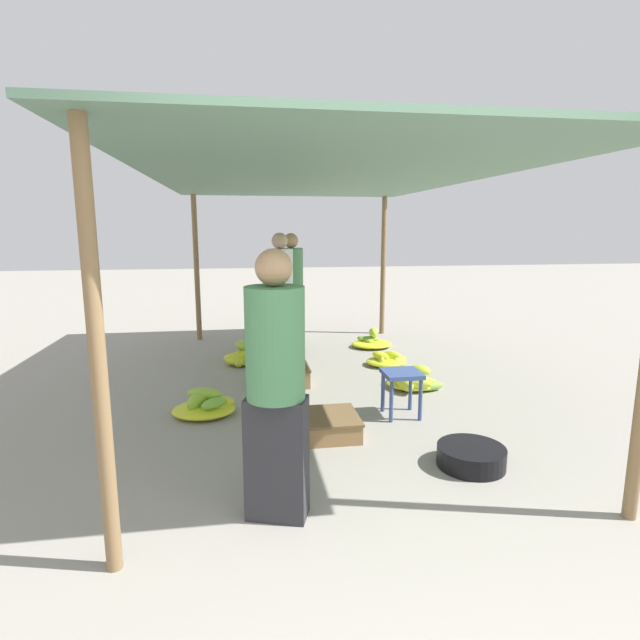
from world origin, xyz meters
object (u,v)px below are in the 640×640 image
at_px(stool, 402,380).
at_px(banana_pile_left_1, 240,357).
at_px(vendor_foreground, 276,383).
at_px(banana_pile_right_2, 412,380).
at_px(basin_black, 471,456).
at_px(banana_pile_right_1, 387,360).
at_px(shopper_walking_mid, 280,292).
at_px(crate_near, 327,425).
at_px(banana_pile_right_0, 371,342).
at_px(crate_mid, 287,375).
at_px(shopper_walking_far, 291,287).
at_px(banana_pile_left_0, 207,405).

distance_m(stool, banana_pile_left_1, 2.52).
height_order(vendor_foreground, banana_pile_right_2, vendor_foreground).
xyz_separation_m(vendor_foreground, banana_pile_right_2, (1.63, 2.24, -0.75)).
bearing_deg(vendor_foreground, stool, 49.55).
distance_m(basin_black, banana_pile_right_1, 2.74).
bearing_deg(banana_pile_right_2, shopper_walking_mid, 125.66).
bearing_deg(vendor_foreground, crate_near, 66.32).
bearing_deg(banana_pile_right_0, basin_black, -93.37).
bearing_deg(banana_pile_right_2, basin_black, -95.68).
bearing_deg(crate_mid, stool, -49.56).
relative_size(banana_pile_right_0, banana_pile_right_2, 0.91).
bearing_deg(crate_near, stool, 23.72).
bearing_deg(shopper_walking_far, crate_mid, -97.34).
distance_m(banana_pile_left_1, crate_mid, 1.03).
distance_m(banana_pile_right_2, crate_near, 1.58).
bearing_deg(shopper_walking_mid, vendor_foreground, -94.79).
relative_size(stool, banana_pile_right_2, 0.66).
height_order(banana_pile_left_0, crate_mid, banana_pile_left_0).
xyz_separation_m(stool, banana_pile_right_0, (0.42, 2.70, -0.26)).
height_order(vendor_foreground, banana_pile_right_1, vendor_foreground).
relative_size(crate_mid, shopper_walking_mid, 0.29).
xyz_separation_m(vendor_foreground, banana_pile_right_0, (1.67, 4.16, -0.76)).
xyz_separation_m(banana_pile_right_0, crate_mid, (-1.38, -1.57, 0.03)).
bearing_deg(banana_pile_left_1, vendor_foreground, -86.30).
bearing_deg(crate_mid, crate_near, -81.86).
bearing_deg(banana_pile_left_0, stool, -10.20).
xyz_separation_m(banana_pile_left_1, banana_pile_right_2, (1.85, -1.25, -0.01)).
relative_size(banana_pile_right_0, shopper_walking_far, 0.36).
xyz_separation_m(banana_pile_right_1, banana_pile_right_2, (0.01, -0.92, 0.02)).
height_order(basin_black, banana_pile_right_0, banana_pile_right_0).
relative_size(banana_pile_right_2, crate_mid, 1.33).
bearing_deg(banana_pile_right_1, banana_pile_right_2, -89.51).
relative_size(basin_black, banana_pile_left_1, 0.98).
bearing_deg(crate_mid, shopper_walking_mid, 88.09).
bearing_deg(stool, shopper_walking_mid, 109.59).
height_order(basin_black, crate_mid, crate_mid).
bearing_deg(banana_pile_right_0, shopper_walking_far, 160.22).
bearing_deg(shopper_walking_far, basin_black, -77.71).
distance_m(banana_pile_left_1, shopper_walking_far, 1.53).
relative_size(vendor_foreground, crate_near, 3.09).
relative_size(banana_pile_right_1, shopper_walking_far, 0.34).
distance_m(banana_pile_right_2, shopper_walking_far, 2.68).
bearing_deg(banana_pile_right_2, vendor_foreground, -126.04).
bearing_deg(banana_pile_right_1, crate_mid, -157.17).
bearing_deg(banana_pile_left_1, stool, -53.84).
height_order(banana_pile_right_2, shopper_walking_mid, shopper_walking_mid).
relative_size(basin_black, shopper_walking_far, 0.30).
bearing_deg(crate_mid, basin_black, -61.99).
relative_size(vendor_foreground, banana_pile_left_1, 3.18).
relative_size(banana_pile_left_0, shopper_walking_far, 0.35).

